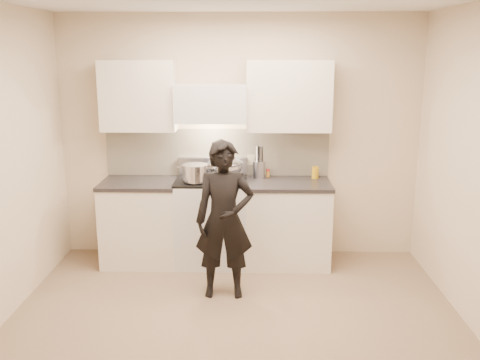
% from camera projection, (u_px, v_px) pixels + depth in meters
% --- Properties ---
extents(ground_plane, '(4.00, 4.00, 0.00)m').
position_uv_depth(ground_plane, '(235.00, 324.00, 4.59)').
color(ground_plane, '#7E654D').
extents(room_shell, '(4.04, 3.54, 2.70)m').
position_uv_depth(room_shell, '(229.00, 134.00, 4.58)').
color(room_shell, beige).
rests_on(room_shell, ground).
extents(stove, '(0.76, 0.65, 0.96)m').
position_uv_depth(stove, '(212.00, 221.00, 5.88)').
color(stove, silver).
rests_on(stove, ground).
extents(counter_right, '(0.92, 0.67, 0.92)m').
position_uv_depth(counter_right, '(287.00, 222.00, 5.86)').
color(counter_right, silver).
rests_on(counter_right, ground).
extents(counter_left, '(0.82, 0.67, 0.92)m').
position_uv_depth(counter_left, '(141.00, 221.00, 5.90)').
color(counter_left, silver).
rests_on(counter_left, ground).
extents(wok, '(0.39, 0.48, 0.31)m').
position_uv_depth(wok, '(225.00, 167.00, 5.82)').
color(wok, silver).
rests_on(wok, stove).
extents(stock_pot, '(0.37, 0.33, 0.18)m').
position_uv_depth(stock_pot, '(195.00, 173.00, 5.60)').
color(stock_pot, silver).
rests_on(stock_pot, stove).
extents(utensil_crock, '(0.13, 0.13, 0.36)m').
position_uv_depth(utensil_crock, '(259.00, 168.00, 5.90)').
color(utensil_crock, '#A5A5B6').
rests_on(utensil_crock, counter_right).
extents(spice_jar, '(0.04, 0.04, 0.09)m').
position_uv_depth(spice_jar, '(268.00, 173.00, 5.98)').
color(spice_jar, '#C38329').
rests_on(spice_jar, counter_right).
extents(oil_glass, '(0.08, 0.08, 0.13)m').
position_uv_depth(oil_glass, '(315.00, 172.00, 5.90)').
color(oil_glass, '#C0900F').
rests_on(oil_glass, counter_right).
extents(person, '(0.56, 0.38, 1.50)m').
position_uv_depth(person, '(224.00, 220.00, 5.00)').
color(person, black).
rests_on(person, ground).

